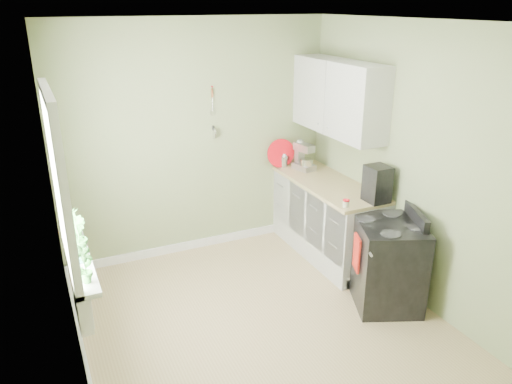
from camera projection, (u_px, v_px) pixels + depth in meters
name	position (u px, v px, depth m)	size (l,w,h in m)	color
floor	(264.00, 327.00, 4.66)	(3.20, 3.60, 0.02)	tan
ceiling	(266.00, 20.00, 3.69)	(3.20, 3.60, 0.02)	white
wall_back	(196.00, 140.00, 5.71)	(3.20, 0.02, 2.70)	#8B9868
wall_left	(62.00, 225.00, 3.55)	(0.02, 3.60, 2.70)	#8B9868
wall_right	(415.00, 166.00, 4.81)	(0.02, 3.60, 2.70)	#8B9868
base_cabinets	(327.00, 220.00, 5.86)	(0.60, 1.60, 0.87)	silver
countertop	(328.00, 184.00, 5.70)	(0.64, 1.60, 0.04)	tan
upper_cabinets	(338.00, 97.00, 5.49)	(0.35, 1.40, 0.80)	silver
window	(58.00, 185.00, 3.74)	(0.06, 1.14, 1.44)	white
window_sill	(80.00, 262.00, 4.01)	(0.18, 1.14, 0.04)	white
radiator	(82.00, 301.00, 4.07)	(0.12, 0.50, 0.35)	white
wall_utensils	(213.00, 121.00, 5.69)	(0.02, 0.14, 0.58)	tan
stove	(388.00, 263.00, 4.89)	(0.86, 0.88, 0.98)	black
stand_mixer	(304.00, 157.00, 6.07)	(0.23, 0.32, 0.36)	#B2B2B7
kettle	(284.00, 160.00, 6.19)	(0.17, 0.10, 0.17)	silver
coffee_maker	(377.00, 185.00, 5.08)	(0.22, 0.24, 0.38)	black
red_tray	(281.00, 153.00, 6.14)	(0.36, 0.36, 0.02)	red
jar	(346.00, 203.00, 4.99)	(0.07, 0.07, 0.08)	beige
plant_a	(85.00, 265.00, 3.62)	(0.16, 0.11, 0.30)	#337D2C
plant_b	(77.00, 237.00, 4.02)	(0.18, 0.15, 0.33)	#337D2C
plant_c	(73.00, 224.00, 4.31)	(0.16, 0.16, 0.28)	#337D2C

